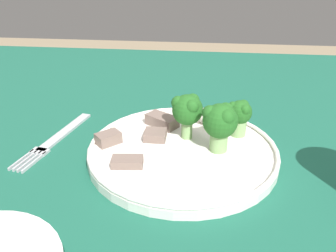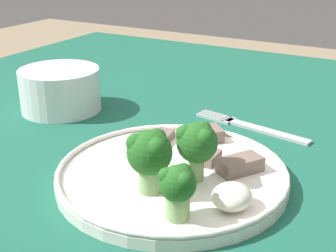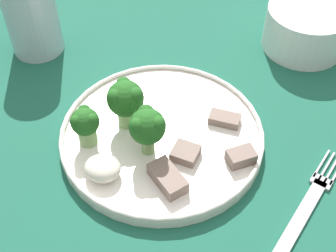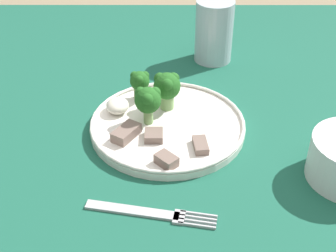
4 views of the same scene
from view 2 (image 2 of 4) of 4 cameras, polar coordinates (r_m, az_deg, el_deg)
The scene contains 12 objects.
table at distance 0.61m, azimuth 2.02°, elevation -11.26°, with size 1.21×1.20×0.72m.
dinner_plate at distance 0.52m, azimuth 0.47°, elevation -5.88°, with size 0.25×0.25×0.02m.
fork at distance 0.67m, azimuth 10.16°, elevation -0.11°, with size 0.05×0.18×0.00m.
cream_bowl at distance 0.74m, azimuth -12.98°, elevation 4.21°, with size 0.12×0.12×0.07m.
broccoli_floret_near_rim_left at distance 0.46m, azimuth -2.26°, elevation -3.40°, with size 0.05×0.05×0.07m.
broccoli_floret_center_left at distance 0.48m, azimuth 3.57°, elevation -2.03°, with size 0.04×0.04×0.06m.
broccoli_floret_back_left at distance 0.42m, azimuth 1.20°, elevation -7.41°, with size 0.04×0.03×0.05m.
meat_slice_front_slice at distance 0.52m, azimuth 8.76°, elevation -4.70°, with size 0.06×0.05×0.02m.
meat_slice_middle_slice at distance 0.60m, azimuth 5.40°, elevation -0.89°, with size 0.04×0.04×0.02m.
meat_slice_rear_slice at distance 0.54m, azimuth 4.60°, elevation -3.76°, with size 0.03×0.03×0.01m.
meat_slice_edge_slice at distance 0.59m, azimuth -0.77°, elevation -1.42°, with size 0.04×0.02×0.01m.
sauce_dollop at distance 0.45m, azimuth 7.80°, elevation -8.50°, with size 0.04×0.04×0.02m.
Camera 2 is at (-0.45, -0.23, 0.97)m, focal length 50.00 mm.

